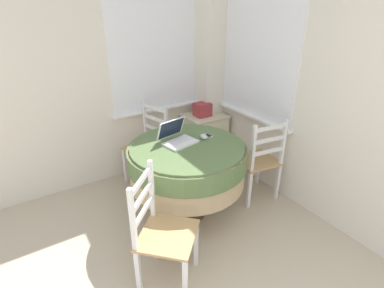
# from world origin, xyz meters

# --- Properties ---
(corner_room_shell) EXTENTS (4.44, 4.94, 2.55)m
(corner_room_shell) POSITION_xyz_m (1.28, 1.97, 1.28)
(corner_room_shell) COLOR silver
(corner_room_shell) RESTS_ON ground_plane
(round_dining_table) EXTENTS (1.11, 1.11, 0.77)m
(round_dining_table) POSITION_xyz_m (1.10, 1.96, 0.60)
(round_dining_table) COLOR #4C3D2D
(round_dining_table) RESTS_ON ground_plane
(laptop) EXTENTS (0.35, 0.33, 0.21)m
(laptop) POSITION_xyz_m (1.06, 2.08, 0.82)
(laptop) COLOR white
(laptop) RESTS_ON round_dining_table
(computer_mouse) EXTENTS (0.06, 0.09, 0.05)m
(computer_mouse) POSITION_xyz_m (1.31, 2.01, 0.80)
(computer_mouse) COLOR silver
(computer_mouse) RESTS_ON round_dining_table
(cell_phone) EXTENTS (0.07, 0.11, 0.01)m
(cell_phone) POSITION_xyz_m (1.38, 2.03, 0.78)
(cell_phone) COLOR #B2B7BC
(cell_phone) RESTS_ON round_dining_table
(dining_chair_near_back_window) EXTENTS (0.50, 0.51, 0.93)m
(dining_chair_near_back_window) POSITION_xyz_m (1.06, 2.78, 0.45)
(dining_chair_near_back_window) COLOR tan
(dining_chair_near_back_window) RESTS_ON ground_plane
(dining_chair_near_right_window) EXTENTS (0.47, 0.45, 0.93)m
(dining_chair_near_right_window) POSITION_xyz_m (1.89, 1.81, 0.45)
(dining_chair_near_right_window) COLOR tan
(dining_chair_near_right_window) RESTS_ON ground_plane
(dining_chair_camera_near) EXTENTS (0.58, 0.58, 0.93)m
(dining_chair_camera_near) POSITION_xyz_m (0.53, 1.40, 0.45)
(dining_chair_camera_near) COLOR tan
(dining_chair_camera_near) RESTS_ON ground_plane
(corner_cabinet) EXTENTS (0.51, 0.46, 0.65)m
(corner_cabinet) POSITION_xyz_m (1.90, 2.83, 0.33)
(corner_cabinet) COLOR beige
(corner_cabinet) RESTS_ON ground_plane
(storage_box) EXTENTS (0.19, 0.17, 0.17)m
(storage_box) POSITION_xyz_m (1.86, 2.82, 0.74)
(storage_box) COLOR #9E3338
(storage_box) RESTS_ON corner_cabinet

